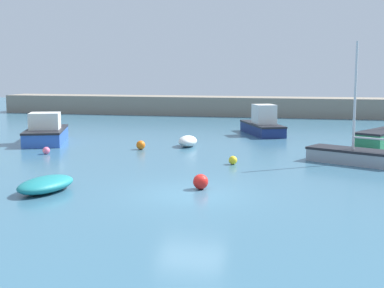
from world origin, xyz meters
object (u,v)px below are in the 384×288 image
object	(u,v)px
open_tender_yellow	(46,184)
mooring_buoy_orange	(141,145)
mooring_buoy_yellow	(233,160)
sailboat_tall_mast	(353,155)
dinghy_near_pier	(188,141)
cabin_cruiser_white	(46,132)
mooring_buoy_red	(201,182)
mooring_buoy_pink	(46,151)
motorboat_with_cabin	(263,124)

from	to	relation	value
open_tender_yellow	mooring_buoy_orange	size ratio (longest dim) A/B	5.70
mooring_buoy_yellow	sailboat_tall_mast	bearing A→B (deg)	15.65
sailboat_tall_mast	dinghy_near_pier	bearing A→B (deg)	4.20
sailboat_tall_mast	mooring_buoy_orange	distance (m)	11.64
sailboat_tall_mast	mooring_buoy_yellow	size ratio (longest dim) A/B	14.12
cabin_cruiser_white	mooring_buoy_red	bearing A→B (deg)	-151.65
mooring_buoy_pink	mooring_buoy_red	bearing A→B (deg)	-33.52
motorboat_with_cabin	mooring_buoy_red	size ratio (longest dim) A/B	9.74
dinghy_near_pier	mooring_buoy_yellow	distance (m)	6.46
sailboat_tall_mast	mooring_buoy_pink	xyz separation A→B (m)	(-15.89, -0.65, -0.21)
motorboat_with_cabin	mooring_buoy_red	distance (m)	17.97
mooring_buoy_yellow	dinghy_near_pier	bearing A→B (deg)	122.67
mooring_buoy_red	mooring_buoy_orange	bearing A→B (deg)	120.29
open_tender_yellow	sailboat_tall_mast	bearing A→B (deg)	-41.52
dinghy_near_pier	mooring_buoy_pink	xyz separation A→B (m)	(-6.78, -4.50, -0.13)
motorboat_with_cabin	mooring_buoy_orange	bearing A→B (deg)	122.21
cabin_cruiser_white	mooring_buoy_pink	xyz separation A→B (m)	(2.17, -4.12, -0.46)
dinghy_near_pier	open_tender_yellow	bearing A→B (deg)	-15.93
open_tender_yellow	mooring_buoy_orange	xyz separation A→B (m)	(0.14, 10.92, -0.02)
motorboat_with_cabin	open_tender_yellow	distance (m)	20.61
motorboat_with_cabin	mooring_buoy_pink	size ratio (longest dim) A/B	14.47
dinghy_near_pier	sailboat_tall_mast	bearing A→B (deg)	62.13
mooring_buoy_red	motorboat_with_cabin	bearing A→B (deg)	87.69
mooring_buoy_yellow	mooring_buoy_orange	bearing A→B (deg)	147.89
cabin_cruiser_white	open_tender_yellow	size ratio (longest dim) A/B	1.93
dinghy_near_pier	mooring_buoy_orange	xyz separation A→B (m)	(-2.33, -1.78, -0.06)
cabin_cruiser_white	mooring_buoy_yellow	size ratio (longest dim) A/B	13.63
open_tender_yellow	mooring_buoy_red	distance (m)	5.78
mooring_buoy_yellow	open_tender_yellow	bearing A→B (deg)	-129.33
mooring_buoy_pink	sailboat_tall_mast	bearing A→B (deg)	2.32
cabin_cruiser_white	sailboat_tall_mast	world-z (taller)	sailboat_tall_mast
cabin_cruiser_white	sailboat_tall_mast	bearing A→B (deg)	-121.01
dinghy_near_pier	sailboat_tall_mast	xyz separation A→B (m)	(9.11, -3.86, 0.08)
open_tender_yellow	cabin_cruiser_white	bearing A→B (deg)	38.86
sailboat_tall_mast	motorboat_with_cabin	distance (m)	12.04
sailboat_tall_mast	motorboat_with_cabin	xyz separation A→B (m)	(-5.33, 10.79, 0.30)
open_tender_yellow	mooring_buoy_pink	world-z (taller)	open_tender_yellow
sailboat_tall_mast	open_tender_yellow	distance (m)	14.57
dinghy_near_pier	mooring_buoy_red	bearing A→B (deg)	10.60
dinghy_near_pier	motorboat_with_cabin	bearing A→B (deg)	146.43
sailboat_tall_mast	motorboat_with_cabin	world-z (taller)	sailboat_tall_mast
motorboat_with_cabin	open_tender_yellow	xyz separation A→B (m)	(-6.26, -19.64, -0.42)
motorboat_with_cabin	mooring_buoy_orange	distance (m)	10.66
sailboat_tall_mast	mooring_buoy_red	distance (m)	9.38
cabin_cruiser_white	motorboat_with_cabin	world-z (taller)	motorboat_with_cabin
mooring_buoy_pink	cabin_cruiser_white	bearing A→B (deg)	117.80
mooring_buoy_pink	mooring_buoy_red	xyz separation A→B (m)	(9.84, -6.52, 0.10)
sailboat_tall_mast	mooring_buoy_yellow	world-z (taller)	sailboat_tall_mast
cabin_cruiser_white	mooring_buoy_yellow	bearing A→B (deg)	-132.23
cabin_cruiser_white	mooring_buoy_pink	size ratio (longest dim) A/B	14.38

